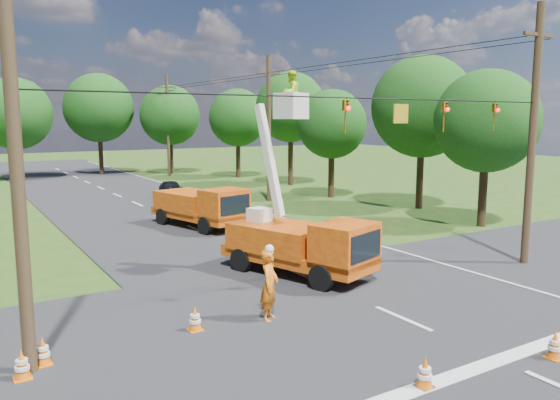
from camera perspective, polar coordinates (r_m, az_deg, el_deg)
ground at (r=33.17m, az=-12.14°, el=-1.60°), size 140.00×140.00×0.00m
road_main at (r=33.17m, az=-12.14°, el=-1.60°), size 12.00×100.00×0.06m
road_cross at (r=17.71m, az=8.10°, el=-10.33°), size 56.00×10.00×0.07m
stop_bar at (r=14.39m, az=21.92°, el=-15.43°), size 9.00×0.45×0.02m
edge_line at (r=35.39m, az=-3.57°, el=-0.80°), size 0.12×90.00×0.02m
bucket_truck at (r=19.85m, az=2.13°, el=-3.54°), size 3.88×6.18×7.39m
second_truck at (r=28.98m, az=-8.19°, el=-0.64°), size 3.52×6.21×2.20m
ground_worker at (r=15.60m, az=-1.12°, el=-8.89°), size 0.88×0.87×2.05m
distant_car at (r=40.41m, az=-11.30°, el=1.10°), size 2.19×3.91×1.25m
traffic_cone_0 at (r=12.49m, az=14.90°, el=-17.06°), size 0.38×0.38×0.71m
traffic_cone_1 at (r=14.91m, az=26.78°, el=-13.39°), size 0.38×0.38×0.71m
traffic_cone_2 at (r=22.03m, az=0.75°, el=-5.52°), size 0.38×0.38×0.71m
traffic_cone_3 at (r=26.46m, az=-0.74°, el=-3.15°), size 0.38×0.38×0.71m
traffic_cone_4 at (r=15.18m, az=-8.87°, el=-12.17°), size 0.38×0.38×0.71m
traffic_cone_5 at (r=14.19m, az=-23.54°, el=-14.31°), size 0.38×0.38×0.71m
traffic_cone_6 at (r=13.67m, az=-25.36°, el=-15.30°), size 0.38×0.38×0.71m
traffic_cone_7 at (r=30.33m, az=-3.43°, el=-1.67°), size 0.38×0.38×0.71m
pole_right_near at (r=23.18m, az=24.88°, el=6.26°), size 1.80×0.30×10.00m
pole_right_mid at (r=38.10m, az=-1.18°, el=7.59°), size 1.80×0.30×10.00m
pole_right_far at (r=56.26m, az=-11.64°, el=7.69°), size 1.80×0.30×10.00m
pole_left at (r=12.97m, az=-25.79°, el=2.40°), size 0.30×0.30×9.00m
signal_span at (r=18.28m, az=13.95°, el=8.83°), size 18.00×0.29×1.07m
tree_right_a at (r=30.74m, az=20.79°, el=7.69°), size 5.40×5.40×8.28m
tree_right_b at (r=35.82m, az=14.67°, el=9.39°), size 6.40×6.40×9.65m
tree_right_c at (r=39.87m, az=5.45°, el=7.88°), size 5.00×5.00×7.83m
tree_right_d at (r=47.37m, az=1.13°, el=9.65°), size 6.00×6.00×9.70m
tree_right_e at (r=53.80m, az=-4.44°, el=8.56°), size 5.60×5.60×8.63m
tree_far_a at (r=56.15m, az=-25.95°, el=8.13°), size 6.60×6.60×9.50m
tree_far_b at (r=59.48m, az=-18.42°, el=9.11°), size 7.00×7.00×10.32m
tree_far_c at (r=58.48m, az=-11.42°, el=8.66°), size 6.20×6.20×9.18m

